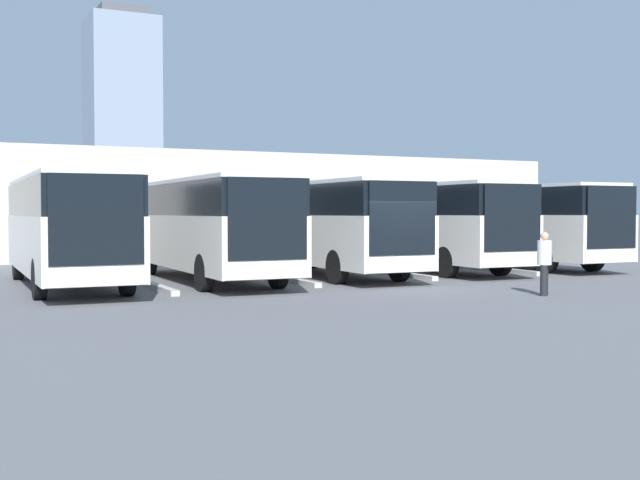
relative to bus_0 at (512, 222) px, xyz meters
name	(u,v)px	position (x,y,z in m)	size (l,w,h in m)	color
ground_plane	(405,288)	(8.66, 5.78, -1.79)	(600.00, 600.00, 0.00)	#5B5B60
bus_0	(512,222)	(0.00, 0.00, 0.00)	(2.69, 10.67, 3.20)	silver
curb_divider_0	(493,269)	(2.16, 1.57, -1.71)	(0.24, 5.08, 0.15)	#B2B2AD
bus_1	(422,223)	(4.33, 0.09, 0.00)	(2.69, 10.67, 3.20)	silver
curb_divider_1	(395,273)	(6.49, 1.66, -1.71)	(0.24, 5.08, 0.15)	#B2B2AD
bus_2	(324,224)	(8.66, 0.52, 0.00)	(2.69, 10.67, 3.20)	silver
curb_divider_2	(285,279)	(10.82, 2.09, -1.71)	(0.24, 5.08, 0.15)	#B2B2AD
bus_3	(207,225)	(12.99, 0.95, 0.00)	(2.69, 10.67, 3.20)	silver
curb_divider_3	(153,285)	(15.15, 2.52, -1.71)	(0.24, 5.08, 0.15)	#B2B2AD
bus_4	(66,226)	(17.32, 1.09, 0.00)	(2.69, 10.67, 3.20)	silver
pedestrian	(544,261)	(6.47, 9.09, -0.89)	(0.52, 0.52, 1.67)	black
station_building	(190,205)	(8.66, -14.98, 0.78)	(38.01, 12.26, 5.06)	beige
office_tower	(122,118)	(-23.36, -177.02, 23.93)	(16.56, 16.56, 52.62)	#7F8EA3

